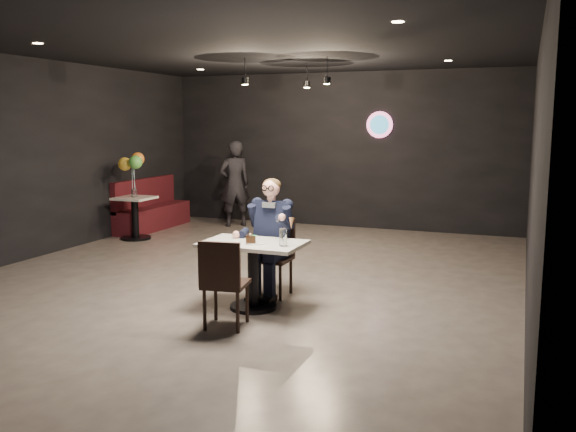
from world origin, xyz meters
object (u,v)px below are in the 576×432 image
at_px(main_table, 253,275).
at_px(chair_near, 226,282).
at_px(chair_far, 272,258).
at_px(sundae_glass, 283,237).
at_px(balloon_vase, 134,193).
at_px(passerby, 235,184).
at_px(booth_bench, 153,204).
at_px(side_table, 135,218).
at_px(seated_man, 272,236).

xyz_separation_m(main_table, chair_near, (0.00, -0.65, 0.09)).
xyz_separation_m(main_table, chair_far, (0.00, 0.55, 0.09)).
bearing_deg(chair_near, sundae_glass, 47.10).
distance_m(chair_near, balloon_vase, 5.12).
height_order(chair_near, balloon_vase, chair_near).
bearing_deg(passerby, chair_near, 74.68).
distance_m(main_table, balloon_vase, 4.69).
distance_m(sundae_glass, booth_bench, 5.90).
height_order(main_table, sundae_glass, sundae_glass).
xyz_separation_m(chair_near, sundae_glass, (0.39, 0.58, 0.38)).
distance_m(main_table, side_table, 4.67).
bearing_deg(balloon_vase, chair_far, -33.42).
height_order(chair_far, sundae_glass, sundae_glass).
bearing_deg(balloon_vase, passerby, 61.10).
bearing_deg(booth_bench, main_table, -45.11).
distance_m(chair_far, seated_man, 0.26).
relative_size(chair_near, side_table, 1.21).
bearing_deg(chair_near, booth_bench, 121.10).
distance_m(chair_near, seated_man, 1.23).
bearing_deg(chair_far, balloon_vase, 146.58).
xyz_separation_m(chair_far, booth_bench, (-3.93, 3.39, 0.03)).
bearing_deg(passerby, chair_far, 80.61).
bearing_deg(sundae_glass, seated_man, 121.80).
relative_size(sundae_glass, booth_bench, 0.09).
bearing_deg(chair_near, main_table, 80.59).
bearing_deg(booth_bench, chair_near, -49.48).
bearing_deg(sundae_glass, chair_near, -123.49).
height_order(chair_far, booth_bench, booth_bench).
height_order(chair_far, chair_near, same).
height_order(booth_bench, passerby, passerby).
bearing_deg(seated_man, chair_near, -90.00).
bearing_deg(sundae_glass, balloon_vase, 143.09).
xyz_separation_m(chair_far, balloon_vase, (-3.63, 2.39, 0.36)).
bearing_deg(main_table, chair_far, 90.00).
xyz_separation_m(balloon_vase, passerby, (1.03, 1.87, 0.02)).
height_order(chair_near, booth_bench, booth_bench).
xyz_separation_m(seated_man, side_table, (-3.63, 2.39, -0.34)).
height_order(seated_man, sundae_glass, seated_man).
bearing_deg(booth_bench, passerby, 33.18).
distance_m(side_table, passerby, 2.19).
bearing_deg(side_table, chair_near, -44.75).
bearing_deg(balloon_vase, sundae_glass, -36.91).
height_order(balloon_vase, passerby, passerby).
bearing_deg(sundae_glass, chair_far, 121.80).
bearing_deg(chair_far, main_table, -90.00).
relative_size(main_table, booth_bench, 0.56).
height_order(main_table, seated_man, seated_man).
xyz_separation_m(sundae_glass, booth_bench, (-4.31, 4.02, -0.35)).
xyz_separation_m(booth_bench, balloon_vase, (0.30, -1.00, 0.34)).
relative_size(balloon_vase, passerby, 0.09).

